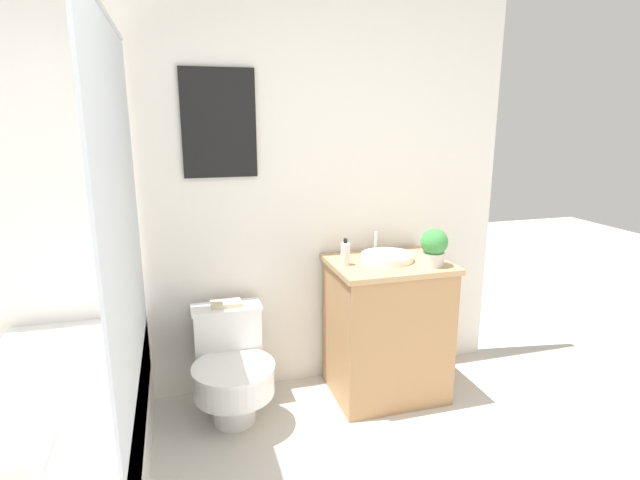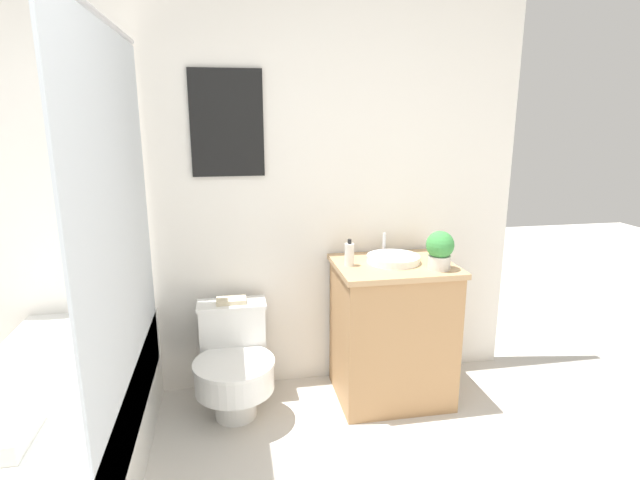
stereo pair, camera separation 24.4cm
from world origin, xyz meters
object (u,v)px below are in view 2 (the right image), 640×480
object	(u,v)px
toilet	(234,362)
sink	(393,259)
book_on_tank	(231,300)
potted_plant	(440,249)
soap_bottle	(349,254)

from	to	relation	value
toilet	sink	xyz separation A→B (m)	(0.90, 0.03, 0.54)
toilet	book_on_tank	distance (m)	0.34
sink	potted_plant	xyz separation A→B (m)	(0.20, -0.17, 0.09)
soap_bottle	book_on_tank	bearing A→B (deg)	167.43
toilet	potted_plant	bearing A→B (deg)	-7.28
soap_bottle	potted_plant	distance (m)	0.48
potted_plant	sink	bearing A→B (deg)	139.93
potted_plant	book_on_tank	world-z (taller)	potted_plant
toilet	sink	distance (m)	1.05
toilet	book_on_tank	xyz separation A→B (m)	(-0.00, 0.15, 0.30)
sink	potted_plant	size ratio (longest dim) A/B	1.59
toilet	sink	world-z (taller)	sink
sink	book_on_tank	bearing A→B (deg)	172.15
soap_bottle	potted_plant	size ratio (longest dim) A/B	0.72
potted_plant	toilet	bearing A→B (deg)	172.72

